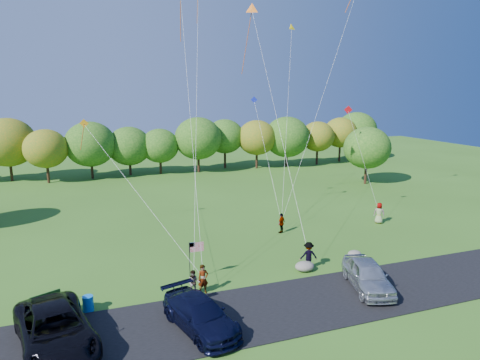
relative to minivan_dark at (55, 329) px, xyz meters
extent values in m
plane|color=#33601B|center=(11.93, 3.92, -0.99)|extent=(140.00, 140.00, 0.00)
cube|color=black|center=(11.93, -0.08, -0.96)|extent=(44.00, 6.00, 0.06)
cylinder|color=#3A2315|center=(-7.45, 41.41, 0.57)|extent=(0.36, 0.36, 3.12)
ellipsoid|color=#3C6D1B|center=(-7.45, 41.41, 3.69)|extent=(4.82, 4.82, 4.34)
cylinder|color=#3A2315|center=(-3.10, 40.94, 0.57)|extent=(0.36, 0.36, 3.13)
ellipsoid|color=#3C6D1B|center=(-3.10, 40.94, 3.76)|extent=(5.01, 5.01, 4.51)
cylinder|color=#3A2315|center=(2.68, 40.96, 0.34)|extent=(0.36, 0.36, 2.67)
ellipsoid|color=#3C6D1B|center=(2.68, 40.96, 3.57)|extent=(5.83, 5.83, 5.25)
cylinder|color=#3A2315|center=(7.02, 42.93, 0.25)|extent=(0.36, 0.36, 2.48)
ellipsoid|color=#3C6D1B|center=(7.02, 42.93, 3.77)|extent=(7.02, 7.02, 6.32)
cylinder|color=#3A2315|center=(12.07, 43.11, 0.37)|extent=(0.36, 0.36, 2.72)
ellipsoid|color=#3C6D1B|center=(12.07, 43.11, 3.76)|extent=(6.24, 6.24, 5.62)
cylinder|color=#3A2315|center=(17.41, 40.74, 0.38)|extent=(0.36, 0.36, 2.74)
ellipsoid|color=#3C6D1B|center=(17.41, 40.74, 4.00)|extent=(6.94, 6.94, 6.25)
cylinder|color=#3A2315|center=(21.67, 40.57, 0.12)|extent=(0.36, 0.36, 2.23)
ellipsoid|color=#1B4F15|center=(21.67, 40.57, 2.94)|extent=(5.25, 5.25, 4.72)
cylinder|color=#3A2315|center=(26.80, 40.49, 0.18)|extent=(0.36, 0.36, 2.35)
ellipsoid|color=#3C6D1B|center=(26.80, 40.49, 3.66)|extent=(7.10, 7.10, 6.39)
cylinder|color=#3A2315|center=(32.58, 41.78, 0.37)|extent=(0.36, 0.36, 2.74)
ellipsoid|color=#1B4F15|center=(32.58, 41.78, 3.68)|extent=(5.96, 5.96, 5.37)
cylinder|color=#3A2315|center=(37.64, 43.75, 0.16)|extent=(0.36, 0.36, 2.32)
ellipsoid|color=#1B4F15|center=(37.64, 43.75, 3.48)|extent=(6.64, 6.64, 5.97)
cylinder|color=#3A2315|center=(42.17, 41.88, 0.19)|extent=(0.36, 0.36, 2.36)
ellipsoid|color=#1B4F15|center=(42.17, 41.88, 3.06)|extent=(5.21, 5.21, 4.69)
cylinder|color=#3A2315|center=(47.69, 39.94, 0.43)|extent=(0.36, 0.36, 2.84)
ellipsoid|color=#1B4F15|center=(47.69, 39.94, 3.47)|extent=(4.99, 4.99, 4.49)
cylinder|color=#3A2315|center=(35.93, 25.92, 0.41)|extent=(0.36, 0.36, 2.80)
ellipsoid|color=#1B4F15|center=(35.93, 25.92, 3.76)|extent=(6.00, 6.00, 5.40)
imported|color=black|center=(0.00, 0.00, 0.00)|extent=(4.50, 7.24, 1.87)
imported|color=black|center=(6.81, -0.73, -0.15)|extent=(3.58, 5.81, 1.57)
imported|color=#ADB1B8|center=(17.57, 0.23, -0.06)|extent=(3.40, 5.49, 1.74)
imported|color=#4C4C59|center=(7.98, 3.12, -0.09)|extent=(0.71, 0.51, 1.81)
imported|color=#4C4C59|center=(7.41, 3.12, -0.23)|extent=(0.86, 0.74, 1.53)
imported|color=#4C4C59|center=(15.69, 4.24, -0.05)|extent=(1.35, 0.94, 1.90)
imported|color=#4C4C59|center=(17.18, 11.71, -0.13)|extent=(1.07, 0.95, 1.74)
imported|color=#4C4C59|center=(26.75, 11.13, -0.03)|extent=(1.12, 1.09, 1.94)
cube|color=#193E16|center=(-0.78, 4.47, -0.60)|extent=(1.57, 0.79, 0.06)
cube|color=#193E16|center=(-0.78, 4.31, -0.32)|extent=(1.55, 0.74, 0.51)
cube|color=#193E16|center=(-1.47, 4.47, -0.80)|extent=(0.24, 0.41, 0.39)
cube|color=#193E16|center=(-0.08, 4.47, -0.80)|extent=(0.24, 0.41, 0.39)
cylinder|color=blue|center=(1.45, 3.22, -0.56)|extent=(0.58, 0.58, 0.88)
cylinder|color=black|center=(7.61, 5.02, 0.31)|extent=(0.05, 0.05, 2.61)
cube|color=red|center=(8.08, 5.02, 1.25)|extent=(0.94, 0.63, 0.02)
cube|color=navy|center=(7.80, 5.03, 1.44)|extent=(0.38, 0.02, 0.29)
ellipsoid|color=gray|center=(15.26, 3.94, -0.66)|extent=(1.34, 1.05, 0.67)
ellipsoid|color=slate|center=(19.84, 4.85, -0.73)|extent=(1.02, 0.85, 0.53)
cone|color=orange|center=(16.53, 17.30, 18.00)|extent=(1.36, 1.00, 1.16)
cone|color=yellow|center=(21.40, 19.14, 16.94)|extent=(0.89, 0.51, 0.81)
cube|color=red|center=(24.15, 13.04, 9.29)|extent=(0.71, 0.28, 0.74)
cube|color=#FF9C15|center=(1.88, 16.39, 8.41)|extent=(0.71, 0.21, 0.71)
cube|color=#121EB7|center=(17.61, 19.36, 10.09)|extent=(0.56, 0.37, 0.64)
camera|label=1|loc=(2.02, -20.00, 10.95)|focal=32.00mm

